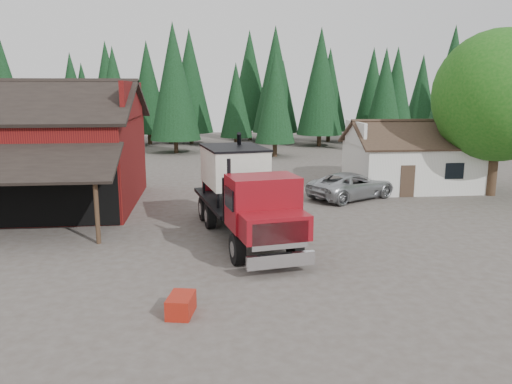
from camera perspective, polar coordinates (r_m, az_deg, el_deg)
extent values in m
plane|color=#4A423A|center=(20.35, -2.97, -7.17)|extent=(120.00, 120.00, 0.00)
cube|color=maroon|center=(31.21, -24.66, 3.08)|extent=(12.00, 10.00, 5.00)
cube|color=black|center=(28.60, -26.86, 9.28)|extent=(12.80, 5.53, 2.35)
cube|color=black|center=(33.32, -23.80, 9.69)|extent=(12.80, 5.53, 2.35)
cube|color=maroon|center=(29.54, -14.00, 10.20)|extent=(0.25, 7.00, 2.00)
cylinder|color=#382619|center=(22.46, -17.73, -2.21)|extent=(0.20, 0.20, 2.80)
cube|color=silver|center=(35.48, 17.35, 2.88)|extent=(8.00, 6.00, 3.00)
cube|color=#38281E|center=(33.86, 18.57, 6.26)|extent=(8.60, 3.42, 1.80)
cube|color=#38281E|center=(36.61, 16.65, 6.73)|extent=(8.60, 3.42, 1.80)
cube|color=silver|center=(33.85, 11.30, 6.63)|extent=(0.20, 4.20, 1.50)
cube|color=silver|center=(36.99, 23.31, 6.32)|extent=(0.20, 4.20, 1.50)
cube|color=#38281E|center=(32.23, 16.93, 1.18)|extent=(0.90, 0.06, 2.00)
cube|color=black|center=(33.41, 21.75, 2.25)|extent=(1.20, 0.06, 1.00)
cylinder|color=#382619|center=(34.65, 25.40, 2.26)|extent=(0.60, 0.60, 3.20)
sphere|color=#175313|center=(34.30, 26.07, 9.86)|extent=(8.00, 8.00, 8.00)
sphere|color=#175313|center=(34.42, 23.48, 8.07)|extent=(4.40, 4.40, 4.40)
cylinder|color=#382619|center=(50.06, 2.17, 4.98)|extent=(0.44, 0.44, 1.60)
cone|color=black|center=(49.74, 2.21, 10.83)|extent=(3.96, 3.96, 9.00)
cylinder|color=#382619|center=(51.04, 20.96, 4.35)|extent=(0.44, 0.44, 1.60)
cone|color=black|center=(50.72, 21.47, 11.20)|extent=(4.84, 4.84, 11.00)
cylinder|color=#382619|center=(53.65, -9.12, 5.29)|extent=(0.44, 0.44, 1.60)
cone|color=black|center=(53.35, -9.35, 12.35)|extent=(5.28, 5.28, 12.00)
cylinder|color=black|center=(19.10, -2.15, -6.51)|extent=(0.60, 1.27, 1.22)
cylinder|color=black|center=(19.77, 4.42, -5.91)|extent=(0.60, 1.27, 1.22)
cylinder|color=black|center=(24.08, -5.28, -2.73)|extent=(0.60, 1.27, 1.22)
cylinder|color=black|center=(24.61, 0.03, -2.36)|extent=(0.60, 1.27, 1.22)
cylinder|color=black|center=(25.55, -5.96, -1.90)|extent=(0.60, 1.27, 1.22)
cylinder|color=black|center=(26.06, -0.94, -1.58)|extent=(0.60, 1.27, 1.22)
cube|color=black|center=(22.55, -1.52, -2.51)|extent=(2.95, 9.57, 0.44)
cube|color=silver|center=(17.86, 2.87, -7.82)|extent=(2.54, 0.66, 0.50)
cube|color=silver|center=(17.69, 2.78, -5.00)|extent=(2.08, 0.50, 0.99)
cube|color=maroon|center=(18.25, 2.10, -3.94)|extent=(2.71, 1.87, 0.94)
cube|color=maroon|center=(19.43, 0.77, -1.12)|extent=(2.95, 2.34, 2.04)
cube|color=black|center=(18.53, 1.58, -0.70)|extent=(2.30, 0.52, 0.99)
cylinder|color=black|center=(19.96, -3.10, 0.99)|extent=(0.18, 0.18, 1.99)
cube|color=black|center=(20.47, -0.14, -0.62)|extent=(2.69, 0.63, 1.77)
cube|color=black|center=(23.94, -2.48, -0.95)|extent=(3.95, 6.82, 0.18)
cube|color=silver|center=(23.64, -2.52, 2.92)|extent=(3.17, 4.05, 1.77)
cone|color=silver|center=(23.83, -2.50, 0.29)|extent=(2.84, 2.84, 0.77)
cube|color=black|center=(23.52, -2.54, 5.11)|extent=(3.30, 4.18, 0.09)
cylinder|color=black|center=(25.30, -1.90, 3.25)|extent=(0.38, 2.45, 3.37)
cube|color=maroon|center=(26.27, -5.30, 0.82)|extent=(0.81, 0.99, 0.50)
cylinder|color=silver|center=(20.80, 3.53, -4.05)|extent=(0.81, 1.20, 0.62)
imported|color=#ACAFB4|center=(31.11, 10.93, 0.74)|extent=(6.35, 5.14, 1.61)
cube|color=maroon|center=(15.28, -8.57, -12.65)|extent=(0.90, 1.22, 0.60)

